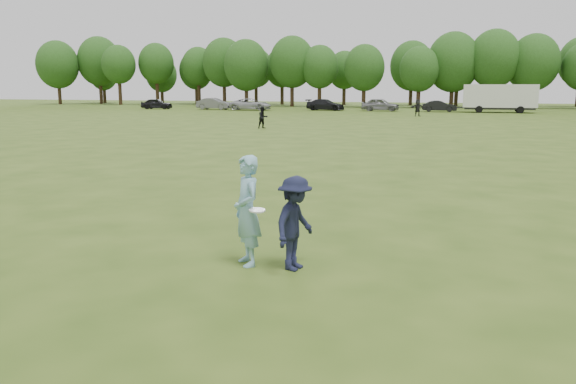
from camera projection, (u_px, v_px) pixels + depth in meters
name	position (u px, v px, depth m)	size (l,w,h in m)	color
ground	(230.00, 261.00, 9.76)	(200.00, 200.00, 0.00)	#324914
thrower	(247.00, 211.00, 9.41)	(0.68, 0.45, 1.87)	#82B7C9
defender	(295.00, 223.00, 9.19)	(1.01, 0.58, 1.57)	#171A32
player_far_a	(263.00, 118.00, 40.32)	(0.75, 0.59, 1.55)	black
player_far_d	(418.00, 108.00, 56.68)	(1.57, 0.50, 1.70)	black
car_a	(157.00, 104.00, 74.64)	(1.64, 4.08, 1.39)	black
car_b	(214.00, 104.00, 72.79)	(1.59, 4.55, 1.50)	slate
car_c	(251.00, 104.00, 70.97)	(2.43, 5.28, 1.47)	#ABACB0
car_d	(325.00, 105.00, 70.50)	(1.97, 4.84, 1.40)	black
car_e	(380.00, 105.00, 68.54)	(1.84, 4.58, 1.56)	slate
car_f	(439.00, 106.00, 66.47)	(1.39, 4.00, 1.32)	black
disc_in_play	(257.00, 210.00, 9.14)	(0.32, 0.32, 0.06)	white
cargo_trailer	(500.00, 97.00, 64.31)	(9.00, 2.75, 3.20)	white
treeline	(453.00, 63.00, 80.22)	(130.35, 18.39, 11.74)	#332114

